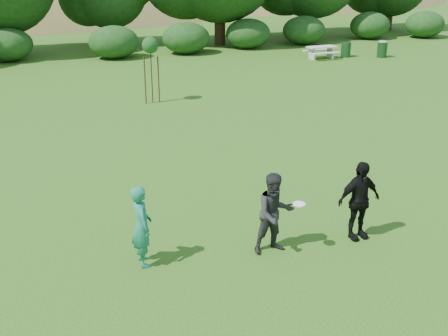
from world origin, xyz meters
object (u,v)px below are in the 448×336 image
Objects in this scene: picnic_table at (321,50)px; player_grey at (275,213)px; player_teal at (142,226)px; player_black at (359,201)px; sapling at (150,47)px; trash_can_lidded at (382,49)px; trash_can_near at (346,50)px.

player_grey is at bearing -124.06° from picnic_table.
player_black reaches higher than player_teal.
picnic_table is (11.46, 20.16, -0.42)m from player_black.
player_black is 13.88m from sapling.
trash_can_lidded is at bearing -46.40° from player_teal.
sapling is (1.05, 13.60, 1.50)m from player_grey.
sapling reaches higher than trash_can_near.
player_teal reaches higher than picnic_table.
sapling reaches higher than player_grey.
player_grey reaches higher than trash_can_near.
player_teal reaches higher than trash_can_near.
picnic_table is at bearing 165.04° from trash_can_lidded.
sapling reaches higher than player_teal.
sapling is at bearing 87.53° from player_grey.
trash_can_lidded is at bearing 50.23° from player_black.
picnic_table is at bearing -38.96° from player_teal.
player_teal is at bearing -106.47° from sapling.
sapling is 14.15m from picnic_table.
player_black is at bearing -85.80° from sapling.
sapling is at bearing -152.81° from picnic_table.
trash_can_near is at bearing 54.54° from player_grey.
player_black is at bearing -119.61° from picnic_table.
sapling is at bearing -155.88° from trash_can_near.
player_grey is 1.02× the size of picnic_table.
sapling reaches higher than trash_can_lidded.
player_teal is 27.25m from trash_can_lidded.
player_grey is 2.07m from player_black.
trash_can_near is 0.86× the size of trash_can_lidded.
trash_can_near is at bearing -41.91° from player_teal.
picnic_table is 1.71× the size of trash_can_lidded.
trash_can_lidded reaches higher than picnic_table.
player_teal is 0.97× the size of player_grey.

